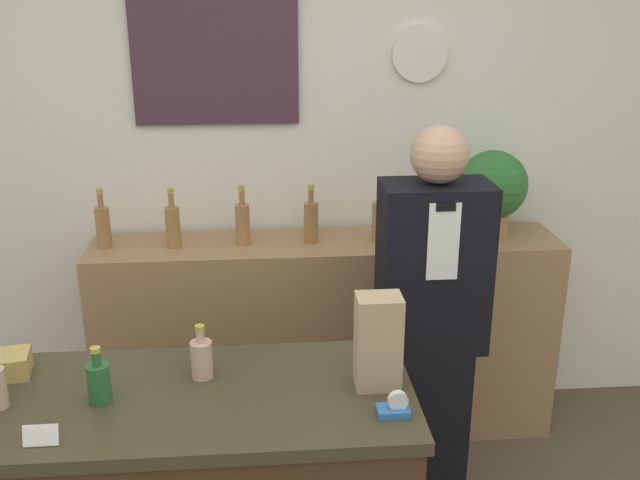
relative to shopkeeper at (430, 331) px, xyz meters
name	(u,v)px	position (x,y,z in m)	size (l,w,h in m)	color
back_wall	(274,150)	(-0.58, 0.85, 0.55)	(5.20, 0.09, 2.70)	silver
back_shelf	(326,337)	(-0.35, 0.60, -0.32)	(2.16, 0.40, 0.98)	#9E754C
shopkeeper	(430,331)	(0.00, 0.00, 0.00)	(0.41, 0.26, 1.62)	black
potted_plant	(493,189)	(0.42, 0.61, 0.40)	(0.32, 0.32, 0.41)	#B27047
paper_bag	(378,342)	(-0.31, -0.63, 0.29)	(0.13, 0.10, 0.29)	tan
tape_dispenser	(395,408)	(-0.29, -0.79, 0.17)	(0.09, 0.06, 0.07)	#2D66A8
price_card_right	(41,435)	(-1.23, -0.85, 0.18)	(0.09, 0.02, 0.06)	white
gift_box	(8,365)	(-1.43, -0.48, 0.18)	(0.15, 0.14, 0.07)	tan
counter_bottle_1	(99,382)	(-1.12, -0.65, 0.21)	(0.07, 0.07, 0.17)	#255A2A
counter_bottle_2	(202,358)	(-0.83, -0.54, 0.21)	(0.07, 0.07, 0.17)	tan
shelf_bottle_0	(103,226)	(-1.35, 0.60, 0.28)	(0.06, 0.06, 0.27)	#A06A3B
shelf_bottle_1	(173,225)	(-1.04, 0.58, 0.28)	(0.06, 0.06, 0.27)	olive
shelf_bottle_2	(243,222)	(-0.73, 0.60, 0.28)	(0.06, 0.06, 0.27)	#A26F3E
shelf_bottle_3	(311,221)	(-0.42, 0.60, 0.28)	(0.06, 0.06, 0.27)	olive
shelf_bottle_4	(379,220)	(-0.11, 0.58, 0.28)	(0.06, 0.06, 0.27)	olive
shelf_bottle_5	(444,217)	(0.20, 0.61, 0.28)	(0.06, 0.06, 0.27)	#A16B3F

